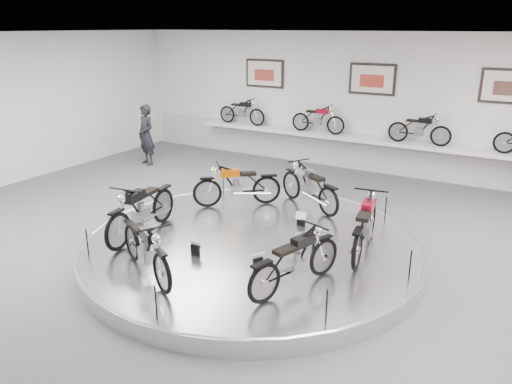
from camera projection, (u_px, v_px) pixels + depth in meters
The scene contains 20 objects.
floor at pixel (244, 260), 9.27m from camera, with size 16.00×16.00×0.00m, color #4F4F51.
ceiling at pixel (242, 35), 8.00m from camera, with size 16.00×16.00×0.00m, color white.
wall_back at pixel (371, 104), 14.36m from camera, with size 16.00×16.00×0.00m, color white.
dado_band at pixel (367, 153), 14.80m from camera, with size 15.68×0.04×1.10m, color #BCBCBA.
display_platform at pixel (252, 247), 9.47m from camera, with size 6.40×6.40×0.30m, color silver.
platform_rim at pixel (252, 241), 9.43m from camera, with size 6.40×6.40×0.10m, color #B2B2BA.
shelf at pixel (365, 140), 14.43m from camera, with size 11.00×0.55×0.10m, color silver.
poster_left at pixel (265, 73), 15.78m from camera, with size 1.35×0.06×0.88m, color beige.
poster_center at pixel (372, 79), 14.10m from camera, with size 1.35×0.06×0.88m, color beige.
poster_right at pixel (509, 86), 12.43m from camera, with size 1.35×0.06×0.88m, color beige.
shelf_bike_a at pixel (242, 113), 16.31m from camera, with size 1.22×0.42×0.73m, color black, non-canonical shape.
shelf_bike_b at pixel (318, 121), 15.02m from camera, with size 1.22×0.42×0.73m, color maroon, non-canonical shape.
shelf_bike_c at pixel (419, 131), 13.58m from camera, with size 1.22×0.42×0.73m, color black, non-canonical shape.
bike_a at pixel (365, 225), 8.74m from camera, with size 1.78×0.63×1.05m, color maroon, non-canonical shape.
bike_b at pixel (309, 186), 10.95m from camera, with size 1.69×0.60×1.00m, color #A1A1A5, non-canonical shape.
bike_c at pixel (237, 184), 11.06m from camera, with size 1.68×0.59×0.99m, color #C35201, non-canonical shape.
bike_d at pixel (141, 209), 9.46m from camera, with size 1.84×0.65×1.08m, color black, non-canonical shape.
bike_e at pixel (146, 247), 7.93m from camera, with size 1.67×0.59×0.98m, color black, non-canonical shape.
bike_f at pixel (296, 260), 7.54m from camera, with size 1.63×0.57×0.96m, color black, non-canonical shape.
visitor at pixel (146, 135), 15.39m from camera, with size 0.68×0.45×1.87m, color black.
Camera 1 is at (4.44, -7.12, 4.14)m, focal length 35.00 mm.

